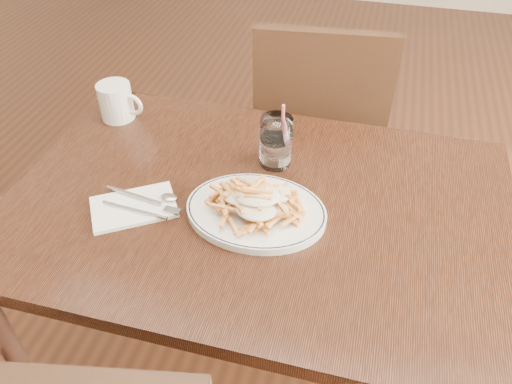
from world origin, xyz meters
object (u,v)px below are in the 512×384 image
(fries_plate, at_px, (256,211))
(water_glass, at_px, (276,144))
(loaded_fries, at_px, (256,197))
(coffee_mug, at_px, (117,102))
(chair_far, at_px, (318,128))
(table, at_px, (258,224))

(fries_plate, distance_m, water_glass, 0.21)
(loaded_fries, xyz_separation_m, coffee_mug, (-0.49, 0.30, -0.00))
(fries_plate, bearing_deg, coffee_mug, 148.65)
(chair_far, distance_m, coffee_mug, 0.73)
(fries_plate, xyz_separation_m, coffee_mug, (-0.49, 0.30, 0.04))
(chair_far, distance_m, fries_plate, 0.74)
(chair_far, bearing_deg, coffee_mug, -143.09)
(chair_far, relative_size, loaded_fries, 4.26)
(table, xyz_separation_m, coffee_mug, (-0.49, 0.25, 0.13))
(loaded_fries, relative_size, coffee_mug, 1.64)
(chair_far, height_order, loaded_fries, chair_far)
(chair_far, xyz_separation_m, coffee_mug, (-0.54, -0.41, 0.26))
(water_glass, distance_m, coffee_mug, 0.50)
(water_glass, height_order, coffee_mug, water_glass)
(table, bearing_deg, chair_far, 85.17)
(table, bearing_deg, water_glass, 87.48)
(coffee_mug, bearing_deg, loaded_fries, -31.35)
(fries_plate, distance_m, coffee_mug, 0.58)
(table, height_order, chair_far, chair_far)
(table, relative_size, fries_plate, 3.18)
(chair_far, distance_m, water_glass, 0.57)
(chair_far, height_order, coffee_mug, chair_far)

